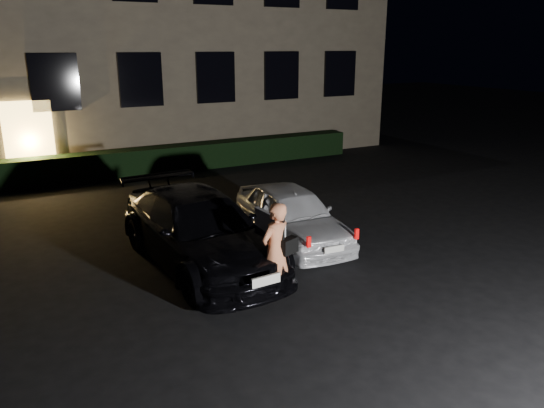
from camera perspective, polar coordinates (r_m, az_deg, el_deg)
ground at (r=8.88m, az=6.33°, el=-10.68°), size 80.00×80.00×0.00m
hedge at (r=17.92m, az=-13.00°, el=4.55°), size 15.00×0.70×0.85m
sedan at (r=10.23m, az=-7.78°, el=-2.75°), size 2.26×4.92×1.38m
hatch at (r=11.27m, az=2.11°, el=-1.16°), size 1.69×3.69×1.23m
man at (r=8.74m, az=0.41°, el=-5.05°), size 0.77×0.58×1.66m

